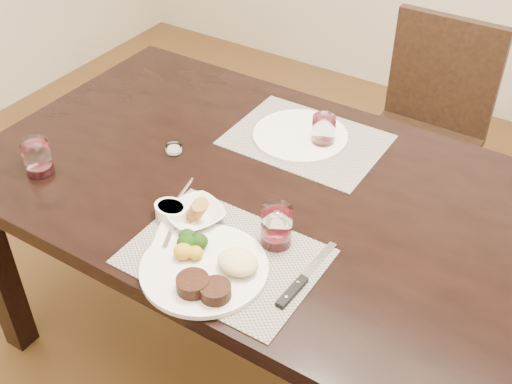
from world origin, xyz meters
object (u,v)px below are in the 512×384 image
Objects in this scene: far_plate at (300,136)px; chair_far at (427,123)px; wine_glass_near at (276,228)px; cracker_bowl at (195,215)px; steak_knife at (299,284)px; dinner_plate at (208,269)px.

chair_far is at bearing 74.34° from far_plate.
wine_glass_near reaches higher than far_plate.
cracker_bowl is 1.78× the size of wine_glass_near.
far_plate is (-0.30, 0.54, 0.00)m from steak_knife.
far_plate is at bearing 74.50° from dinner_plate.
chair_far is 4.74× the size of cracker_bowl.
cracker_bowl reaches higher than steak_knife.
dinner_plate is 0.63m from far_plate.
wine_glass_near is at bearing -90.58° from chair_far.
steak_knife is at bearing -60.99° from far_plate.
steak_knife and far_plate have the same top height.
wine_glass_near reaches higher than dinner_plate.
cracker_bowl is (-0.23, -1.17, 0.27)m from chair_far.
wine_glass_near is 0.48m from far_plate.
wine_glass_near is at bearing -67.81° from far_plate.
dinner_plate is 1.61× the size of cracker_bowl.
wine_glass_near reaches higher than steak_knife.
far_plate is at bearing -105.66° from chair_far.
far_plate is at bearing 122.26° from steak_knife.
chair_far reaches higher than cracker_bowl.
chair_far reaches higher than far_plate.
wine_glass_near is 0.37× the size of far_plate.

